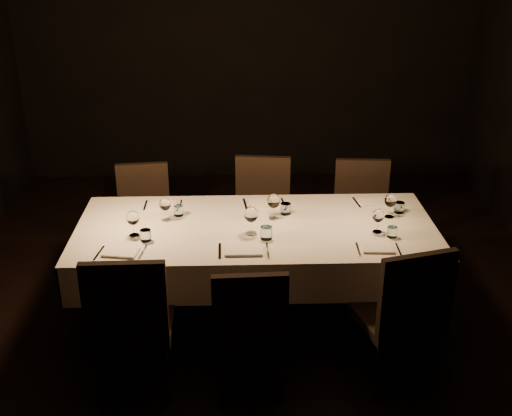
{
  "coord_description": "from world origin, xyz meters",
  "views": [
    {
      "loc": [
        -0.13,
        -4.06,
        2.7
      ],
      "look_at": [
        0.0,
        0.0,
        0.9
      ],
      "focal_mm": 45.0,
      "sensor_mm": 36.0,
      "label": 1
    }
  ],
  "objects_px": {
    "dining_table": "(256,236)",
    "chair_near_left": "(130,320)",
    "chair_near_right": "(403,310)",
    "chair_far_center": "(262,209)",
    "chair_near_center": "(249,326)",
    "chair_far_left": "(144,212)",
    "chair_far_right": "(362,211)"
  },
  "relations": [
    {
      "from": "dining_table",
      "to": "chair_near_left",
      "type": "relative_size",
      "value": 2.52
    },
    {
      "from": "chair_near_right",
      "to": "chair_far_center",
      "type": "bearing_deg",
      "value": -78.47
    },
    {
      "from": "chair_near_center",
      "to": "chair_far_center",
      "type": "distance_m",
      "value": 1.67
    },
    {
      "from": "dining_table",
      "to": "chair_near_right",
      "type": "distance_m",
      "value": 1.17
    },
    {
      "from": "chair_near_left",
      "to": "chair_far_center",
      "type": "distance_m",
      "value": 1.85
    },
    {
      "from": "chair_near_center",
      "to": "chair_near_right",
      "type": "relative_size",
      "value": 0.92
    },
    {
      "from": "dining_table",
      "to": "chair_far_center",
      "type": "xyz_separation_m",
      "value": [
        0.07,
        0.82,
        -0.16
      ]
    },
    {
      "from": "chair_near_center",
      "to": "chair_far_center",
      "type": "relative_size",
      "value": 0.96
    },
    {
      "from": "chair_near_right",
      "to": "chair_far_center",
      "type": "distance_m",
      "value": 1.78
    },
    {
      "from": "chair_near_left",
      "to": "chair_near_right",
      "type": "relative_size",
      "value": 1.01
    },
    {
      "from": "chair_far_left",
      "to": "chair_near_center",
      "type": "bearing_deg",
      "value": -69.96
    },
    {
      "from": "chair_far_left",
      "to": "chair_far_right",
      "type": "xyz_separation_m",
      "value": [
        1.81,
        -0.08,
        0.02
      ]
    },
    {
      "from": "chair_near_right",
      "to": "chair_near_left",
      "type": "bearing_deg",
      "value": -13.49
    },
    {
      "from": "chair_near_left",
      "to": "chair_near_right",
      "type": "height_order",
      "value": "chair_near_left"
    },
    {
      "from": "chair_near_left",
      "to": "chair_near_right",
      "type": "distance_m",
      "value": 1.65
    },
    {
      "from": "chair_near_left",
      "to": "chair_near_center",
      "type": "height_order",
      "value": "chair_near_left"
    },
    {
      "from": "chair_far_right",
      "to": "chair_near_right",
      "type": "bearing_deg",
      "value": -86.94
    },
    {
      "from": "chair_near_right",
      "to": "chair_near_center",
      "type": "bearing_deg",
      "value": -10.66
    },
    {
      "from": "chair_near_left",
      "to": "chair_far_right",
      "type": "bearing_deg",
      "value": -137.65
    },
    {
      "from": "chair_near_left",
      "to": "chair_far_right",
      "type": "xyz_separation_m",
      "value": [
        1.68,
        1.59,
        -0.03
      ]
    },
    {
      "from": "dining_table",
      "to": "chair_near_right",
      "type": "bearing_deg",
      "value": -41.3
    },
    {
      "from": "chair_far_center",
      "to": "chair_far_right",
      "type": "xyz_separation_m",
      "value": [
        0.83,
        -0.05,
        -0.01
      ]
    },
    {
      "from": "chair_near_left",
      "to": "chair_far_right",
      "type": "height_order",
      "value": "chair_near_left"
    },
    {
      "from": "chair_near_center",
      "to": "chair_far_center",
      "type": "bearing_deg",
      "value": -97.39
    },
    {
      "from": "chair_near_center",
      "to": "chair_near_left",
      "type": "bearing_deg",
      "value": -4.48
    },
    {
      "from": "chair_far_center",
      "to": "chair_far_left",
      "type": "bearing_deg",
      "value": -174.63
    },
    {
      "from": "chair_near_left",
      "to": "chair_near_center",
      "type": "relative_size",
      "value": 1.09
    },
    {
      "from": "chair_far_left",
      "to": "chair_far_center",
      "type": "bearing_deg",
      "value": -8.01
    },
    {
      "from": "dining_table",
      "to": "chair_far_right",
      "type": "bearing_deg",
      "value": 40.48
    },
    {
      "from": "chair_near_left",
      "to": "chair_far_left",
      "type": "bearing_deg",
      "value": -86.66
    },
    {
      "from": "chair_near_right",
      "to": "chair_far_left",
      "type": "height_order",
      "value": "chair_near_right"
    },
    {
      "from": "chair_far_left",
      "to": "chair_far_right",
      "type": "bearing_deg",
      "value": -8.65
    }
  ]
}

